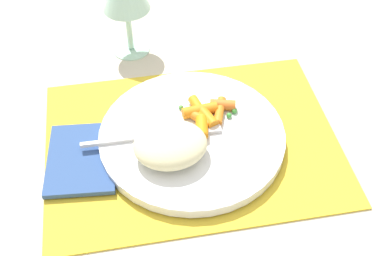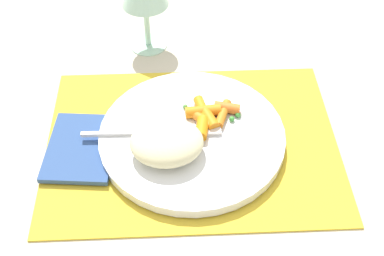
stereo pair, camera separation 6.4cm
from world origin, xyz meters
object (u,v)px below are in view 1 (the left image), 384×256
plate (192,136)px  fork (166,134)px  carrot_portion (206,114)px  napkin (82,158)px  rice_mound (170,145)px

plate → fork: size_ratio=1.34×
carrot_portion → plate: bearing=-134.6°
plate → napkin: (-0.16, -0.01, -0.00)m
fork → napkin: bearing=-174.8°
fork → carrot_portion: bearing=22.2°
plate → napkin: 0.16m
rice_mound → fork: 0.04m
plate → fork: (-0.04, 0.00, 0.01)m
rice_mound → napkin: size_ratio=0.80×
rice_mound → napkin: (-0.12, 0.02, -0.03)m
carrot_portion → napkin: (-0.19, -0.04, -0.02)m
rice_mound → fork: size_ratio=0.50×
rice_mound → napkin: bearing=168.8°
plate → rice_mound: 0.06m
napkin → plate: bearing=3.9°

